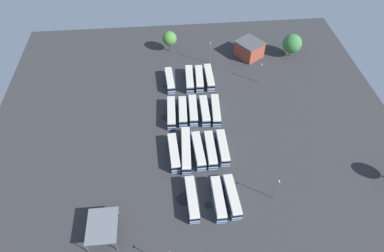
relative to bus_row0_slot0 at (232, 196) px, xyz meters
name	(u,v)px	position (x,y,z in m)	size (l,w,h in m)	color
ground_plane	(196,133)	(24.61, 7.06, -1.82)	(129.62, 129.62, 0.00)	#333335
bus_row0_slot0	(232,196)	(0.00, 0.00, 0.00)	(12.27, 3.28, 3.44)	silver
bus_row0_slot1	(218,199)	(-0.38, 3.69, 0.00)	(12.41, 2.78, 3.44)	silver
bus_row0_slot3	(192,199)	(0.18, 10.55, 0.00)	(12.61, 3.02, 3.44)	silver
bus_row1_slot0	(223,147)	(16.65, -0.08, 0.00)	(11.90, 2.70, 3.44)	silver
bus_row1_slot1	(210,150)	(16.14, 3.62, 0.00)	(12.49, 2.68, 3.44)	silver
bus_row1_slot2	(198,151)	(16.12, 7.19, 0.00)	(12.76, 3.28, 3.44)	silver
bus_row1_slot3	(186,150)	(16.64, 10.78, 0.00)	(15.85, 3.46, 3.44)	silver
bus_row1_slot4	(174,152)	(16.08, 14.40, 0.00)	(12.72, 3.27, 3.44)	silver
bus_row2_slot0	(216,110)	(32.50, -0.17, 0.00)	(12.62, 3.42, 3.44)	silver
bus_row2_slot1	(204,111)	(32.58, 3.47, 0.00)	(11.89, 2.74, 3.44)	silver
bus_row2_slot2	(193,110)	(33.18, 7.18, 0.00)	(11.97, 3.03, 3.44)	silver
bus_row2_slot3	(183,111)	(32.81, 10.57, 0.00)	(11.72, 3.09, 3.44)	silver
bus_row2_slot4	(171,113)	(32.62, 14.29, 0.00)	(12.74, 3.02, 3.44)	silver
bus_row3_slot0	(209,77)	(49.51, -0.13, 0.00)	(12.31, 2.69, 3.44)	silver
bus_row3_slot1	(199,78)	(49.13, 3.47, 0.00)	(12.16, 3.24, 3.44)	silver
bus_row3_slot2	(189,79)	(49.19, 7.01, 0.00)	(12.63, 3.06, 3.44)	silver
bus_row3_slot4	(170,80)	(49.06, 14.06, 0.00)	(11.76, 3.29, 3.44)	silver
depot_building	(249,49)	(63.65, -17.65, 1.38)	(12.55, 12.39, 6.35)	#99422D
maintenance_shelter	(102,226)	(-6.42, 32.65, 2.18)	(9.52, 7.39, 4.19)	slate
lamp_post_mid_lot	(260,72)	(47.51, -18.14, 2.53)	(0.56, 0.28, 7.87)	slate
lamp_post_near_entrance	(210,52)	(60.15, -1.73, 3.25)	(0.56, 0.28, 9.30)	slate
lamp_post_by_building	(277,189)	(-0.41, -11.37, 2.60)	(0.56, 0.28, 8.00)	slate
tree_west_edge	(292,44)	(62.21, -33.77, 3.79)	(7.34, 7.34, 9.29)	brown
tree_north_edge	(169,38)	(69.94, 13.03, 3.85)	(5.58, 5.58, 8.47)	brown
puddle_back_corner	(184,199)	(1.43, 12.61, -1.82)	(4.02, 4.02, 0.01)	black
puddle_between_rows	(165,118)	(32.30, 16.35, -1.82)	(2.66, 2.66, 0.01)	black
puddle_centre_drain	(188,98)	(40.96, 8.35, -1.82)	(3.27, 3.27, 0.01)	black
puddle_near_shelter	(208,205)	(-0.96, 6.30, -1.82)	(2.23, 2.23, 0.01)	black
puddle_front_lane	(165,86)	(48.08, 16.02, -1.82)	(1.81, 1.81, 0.01)	black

